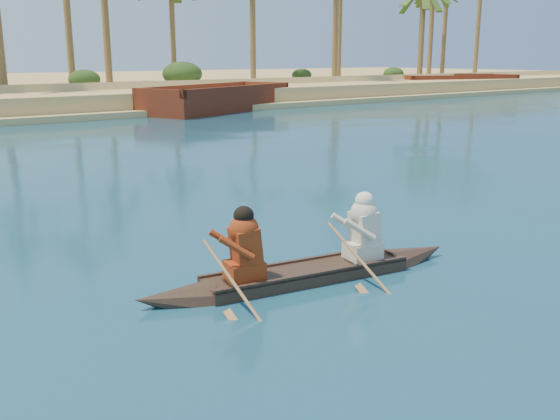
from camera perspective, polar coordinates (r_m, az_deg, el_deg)
ground at (r=17.92m, az=13.13°, el=2.51°), size 160.00×160.00×0.00m
shrub_cluster at (r=44.79m, az=-20.03°, el=10.25°), size 100.00×6.00×2.40m
canoe at (r=9.80m, az=2.43°, el=-4.80°), size 5.52×1.68×1.51m
barge_mid at (r=40.66m, az=-5.69°, el=9.96°), size 12.01×7.74×1.90m
barge_right at (r=63.22m, az=15.69°, el=10.94°), size 12.45×7.34×1.97m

